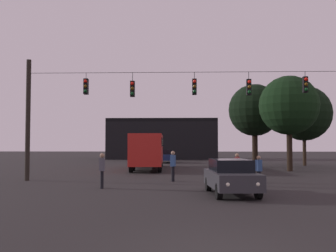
# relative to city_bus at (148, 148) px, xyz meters

# --- Properties ---
(ground_plane) EXTENTS (168.00, 168.00, 0.00)m
(ground_plane) POSITION_rel_city_bus_xyz_m (3.53, -1.47, -1.87)
(ground_plane) COLOR black
(ground_plane) RESTS_ON ground
(overhead_signal_span) EXTENTS (20.03, 0.44, 7.32)m
(overhead_signal_span) POSITION_rel_city_bus_xyz_m (3.56, -11.03, 2.42)
(overhead_signal_span) COLOR black
(overhead_signal_span) RESTS_ON ground
(city_bus) EXTENTS (2.92, 11.08, 3.00)m
(city_bus) POSITION_rel_city_bus_xyz_m (0.00, 0.00, 0.00)
(city_bus) COLOR #B21E19
(city_bus) RESTS_ON ground
(car_near_right) EXTENTS (2.13, 4.44, 1.52)m
(car_near_right) POSITION_rel_city_bus_xyz_m (5.08, -17.09, -1.07)
(car_near_right) COLOR #2D2D33
(car_near_right) RESTS_ON ground
(car_far_left) EXTENTS (1.96, 4.39, 1.52)m
(car_far_left) POSITION_rel_city_bus_xyz_m (1.05, 11.75, -1.07)
(car_far_left) COLOR navy
(car_far_left) RESTS_ON ground
(pedestrian_crossing_left) EXTENTS (0.33, 0.41, 1.78)m
(pedestrian_crossing_left) POSITION_rel_city_bus_xyz_m (2.43, -11.24, -0.85)
(pedestrian_crossing_left) COLOR black
(pedestrian_crossing_left) RESTS_ON ground
(pedestrian_crossing_center) EXTENTS (0.27, 0.38, 1.74)m
(pedestrian_crossing_center) POSITION_rel_city_bus_xyz_m (-1.00, -14.96, -0.88)
(pedestrian_crossing_center) COLOR black
(pedestrian_crossing_center) RESTS_ON ground
(pedestrian_crossing_right) EXTENTS (0.35, 0.42, 1.66)m
(pedestrian_crossing_right) POSITION_rel_city_bus_xyz_m (6.13, -11.65, -0.93)
(pedestrian_crossing_right) COLOR black
(pedestrian_crossing_right) RESTS_ON ground
(pedestrian_near_bus) EXTENTS (0.30, 0.40, 1.59)m
(pedestrian_near_bus) POSITION_rel_city_bus_xyz_m (6.93, -13.80, -0.97)
(pedestrian_near_bus) COLOR black
(pedestrian_near_bus) RESTS_ON ground
(corner_building) EXTENTS (15.91, 8.56, 5.91)m
(corner_building) POSITION_rel_city_bus_xyz_m (0.14, 24.71, 1.09)
(corner_building) COLOR black
(corner_building) RESTS_ON ground
(tree_left_silhouette) EXTENTS (5.64, 5.64, 8.18)m
(tree_left_silhouette) POSITION_rel_city_bus_xyz_m (15.54, 6.05, 3.49)
(tree_left_silhouette) COLOR #2D2116
(tree_left_silhouette) RESTS_ON ground
(tree_behind_building) EXTENTS (4.95, 4.95, 7.91)m
(tree_behind_building) POSITION_rel_city_bus_xyz_m (9.92, 2.96, 3.54)
(tree_behind_building) COLOR black
(tree_behind_building) RESTS_ON ground
(tree_right_far) EXTENTS (4.84, 4.84, 7.78)m
(tree_right_far) POSITION_rel_city_bus_xyz_m (11.72, -2.27, 3.47)
(tree_right_far) COLOR black
(tree_right_far) RESTS_ON ground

